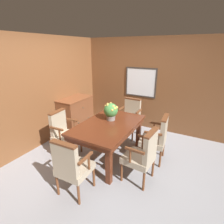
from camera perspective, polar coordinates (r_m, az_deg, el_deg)
ground_plane at (r=3.76m, az=-1.09°, el=-15.08°), size 14.00×14.00×0.00m
wall_back at (r=4.91m, az=10.20°, el=8.81°), size 7.20×0.08×2.45m
wall_left at (r=4.31m, az=-21.51°, el=6.12°), size 0.06×7.20×2.45m
dining_table at (r=3.52m, az=-1.19°, el=-5.32°), size 1.01×1.57×0.75m
chair_head_far at (r=4.51m, az=6.02°, el=-1.25°), size 0.53×0.48×0.97m
chair_right_near at (r=3.00m, az=9.99°, el=-13.35°), size 0.50×0.54×0.97m
chair_left_near at (r=3.80m, az=-15.55°, el=-6.18°), size 0.50×0.54×0.97m
chair_right_far at (r=3.57m, az=14.43°, el=-7.84°), size 0.51×0.54×0.97m
chair_head_near at (r=2.78m, az=-13.10°, el=-16.60°), size 0.53×0.49×0.97m
potted_plant at (r=3.59m, az=-0.37°, el=0.34°), size 0.29×0.29×0.36m
sideboard_cabinet at (r=4.81m, az=-11.65°, el=-0.93°), size 0.52×0.94×0.94m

